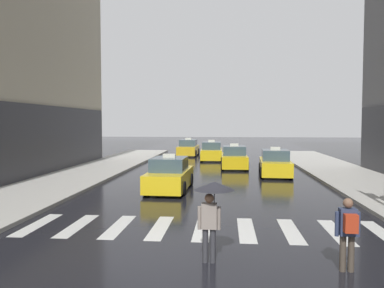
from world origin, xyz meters
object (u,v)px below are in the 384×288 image
(taxi_lead, at_px, (170,176))
(taxi_fourth, at_px, (211,152))
(taxi_fifth, at_px, (188,148))
(pedestrian_with_backpack, at_px, (348,229))
(taxi_third, at_px, (234,158))
(pedestrian_with_umbrella, at_px, (212,199))
(taxi_second, at_px, (275,164))

(taxi_lead, height_order, taxi_fourth, same)
(taxi_fifth, bearing_deg, pedestrian_with_backpack, -77.69)
(taxi_third, height_order, pedestrian_with_umbrella, pedestrian_with_umbrella)
(taxi_fifth, bearing_deg, taxi_fourth, -60.68)
(taxi_fourth, height_order, taxi_fifth, same)
(pedestrian_with_umbrella, height_order, pedestrian_with_backpack, pedestrian_with_umbrella)
(taxi_fourth, distance_m, pedestrian_with_backpack, 25.60)
(taxi_second, height_order, taxi_fourth, same)
(taxi_fourth, height_order, pedestrian_with_umbrella, pedestrian_with_umbrella)
(taxi_lead, xyz_separation_m, pedestrian_with_backpack, (5.45, -9.90, 0.25))
(taxi_second, xyz_separation_m, taxi_fifth, (-6.86, 13.95, 0.00))
(taxi_second, bearing_deg, taxi_fifth, 116.20)
(taxi_second, relative_size, pedestrian_with_backpack, 2.80)
(taxi_fourth, bearing_deg, pedestrian_with_umbrella, -87.75)
(taxi_third, xyz_separation_m, pedestrian_with_backpack, (2.11, -19.51, 0.25))
(taxi_second, distance_m, taxi_third, 4.48)
(pedestrian_with_umbrella, bearing_deg, taxi_fifth, 96.74)
(taxi_second, relative_size, taxi_fourth, 1.01)
(taxi_second, xyz_separation_m, taxi_third, (-2.49, 3.73, 0.00))
(taxi_lead, height_order, taxi_third, same)
(taxi_third, bearing_deg, pedestrian_with_umbrella, -92.67)
(taxi_lead, xyz_separation_m, taxi_fifth, (-1.03, 19.83, 0.00))
(pedestrian_with_umbrella, bearing_deg, taxi_lead, 104.29)
(pedestrian_with_umbrella, relative_size, pedestrian_with_backpack, 1.18)
(taxi_fifth, height_order, pedestrian_with_backpack, taxi_fifth)
(taxi_fourth, xyz_separation_m, pedestrian_with_umbrella, (0.98, -24.97, 0.79))
(taxi_third, bearing_deg, taxi_fourth, 108.01)
(taxi_lead, distance_m, taxi_second, 8.28)
(taxi_second, bearing_deg, taxi_lead, -134.75)
(taxi_third, bearing_deg, taxi_second, -56.26)
(taxi_lead, xyz_separation_m, taxi_second, (5.83, 5.88, 0.00))
(taxi_fourth, distance_m, taxi_fifth, 5.10)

